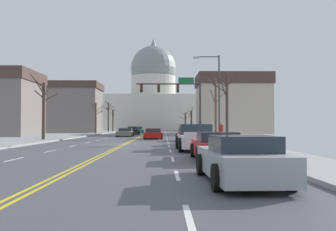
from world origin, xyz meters
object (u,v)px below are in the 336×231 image
object	(u,v)px
street_lamp_right	(216,89)
pickup_truck_near_03	(196,139)
sedan_oncoming_01	(133,131)
pedestrian_00	(221,131)
sedan_near_05	(240,160)
sedan_near_01	(187,135)
signal_gantry	(178,94)
bicycle_parked	(219,137)
sedan_near_00	(153,134)
pedestrian_01	(211,129)
sedan_near_04	(216,147)
sedan_oncoming_02	(138,130)
sedan_near_02	(194,137)
sedan_oncoming_00	(125,133)

from	to	relation	value
street_lamp_right	pickup_truck_near_03	xyz separation A→B (m)	(-2.80, -11.03, -4.08)
sedan_oncoming_01	pedestrian_00	xyz separation A→B (m)	(9.50, -29.94, 0.44)
street_lamp_right	sedan_near_05	distance (m)	24.08
sedan_near_01	sedan_near_05	bearing A→B (deg)	-90.54
signal_gantry	bicycle_parked	distance (m)	13.49
sedan_near_00	pedestrian_01	xyz separation A→B (m)	(6.13, -2.50, 0.52)
sedan_near_04	bicycle_parked	xyz separation A→B (m)	(2.60, 16.34, -0.09)
sedan_oncoming_01	pedestrian_00	world-z (taller)	pedestrian_00
sedan_near_00	sedan_near_05	world-z (taller)	sedan_near_05
signal_gantry	sedan_near_05	world-z (taller)	signal_gantry
signal_gantry	sedan_oncoming_02	bearing A→B (deg)	103.92
pickup_truck_near_03	sedan_oncoming_01	world-z (taller)	pickup_truck_near_03
sedan_near_01	pickup_truck_near_03	bearing A→B (deg)	-91.35
pedestrian_01	bicycle_parked	xyz separation A→B (m)	(-0.13, -5.90, -0.60)
pickup_truck_near_03	sedan_near_01	bearing A→B (deg)	88.65
sedan_near_05	street_lamp_right	bearing A→B (deg)	83.36
sedan_near_00	pedestrian_00	size ratio (longest dim) A/B	2.86
sedan_near_02	sedan_oncoming_00	bearing A→B (deg)	109.17
sedan_oncoming_02	sedan_oncoming_00	bearing A→B (deg)	-90.58
sedan_near_00	sedan_near_04	distance (m)	24.97
pickup_truck_near_03	sedan_near_04	size ratio (longest dim) A/B	1.13
sedan_near_04	sedan_oncoming_01	bearing A→B (deg)	99.44
pickup_truck_near_03	sedan_near_04	xyz separation A→B (m)	(0.32, -6.30, -0.12)
sedan_near_01	street_lamp_right	bearing A→B (deg)	-31.75
pedestrian_01	sedan_near_02	bearing A→B (deg)	-104.56
street_lamp_right	sedan_near_05	world-z (taller)	street_lamp_right
signal_gantry	sedan_oncoming_01	size ratio (longest dim) A/B	1.78
sedan_near_01	pickup_truck_near_03	distance (m)	12.58
bicycle_parked	sedan_oncoming_00	bearing A→B (deg)	120.93
sedan_oncoming_02	pedestrian_00	bearing A→B (deg)	-77.28
pickup_truck_near_03	sedan_oncoming_00	xyz separation A→B (m)	(-7.05, 26.68, -0.17)
sedan_near_04	pickup_truck_near_03	bearing A→B (deg)	92.89
signal_gantry	pedestrian_01	distance (m)	8.28
sedan_near_01	sedan_oncoming_00	xyz separation A→B (m)	(-7.35, 14.10, -0.03)
street_lamp_right	sedan_near_01	xyz separation A→B (m)	(-2.51, 1.55, -4.22)
sedan_oncoming_01	pedestrian_00	distance (m)	31.41
sedan_near_05	sedan_oncoming_00	distance (m)	39.84
pedestrian_00	bicycle_parked	world-z (taller)	pedestrian_00
sedan_near_05	bicycle_parked	xyz separation A→B (m)	(2.86, 22.57, -0.10)
pedestrian_00	sedan_near_05	bearing A→B (deg)	-97.58
sedan_near_01	pedestrian_01	bearing A→B (deg)	50.70
sedan_near_00	sedan_near_01	xyz separation A→B (m)	(3.38, -5.86, 0.01)
sedan_oncoming_02	bicycle_parked	size ratio (longest dim) A/B	2.51
street_lamp_right	bicycle_parked	size ratio (longest dim) A/B	4.41
bicycle_parked	pedestrian_00	bearing A→B (deg)	-94.95
sedan_near_02	sedan_oncoming_01	bearing A→B (deg)	102.90
sedan_near_01	sedan_near_02	world-z (taller)	sedan_near_02
street_lamp_right	pickup_truck_near_03	bearing A→B (deg)	-104.26
sedan_near_05	sedan_oncoming_02	distance (m)	61.74
signal_gantry	sedan_oncoming_00	bearing A→B (deg)	146.88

